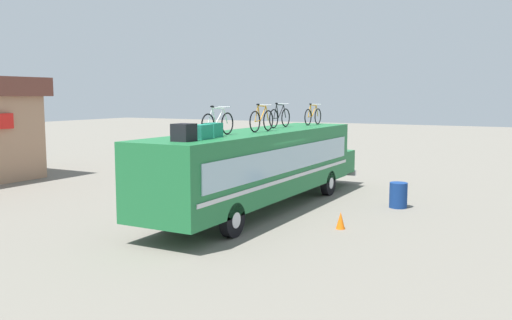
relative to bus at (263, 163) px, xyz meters
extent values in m
plane|color=slate|center=(-0.30, 0.00, -1.65)|extent=(120.00, 120.00, 0.00)
cube|color=#1E6B38|center=(-0.30, 0.00, 0.05)|extent=(11.59, 2.45, 2.23)
cube|color=#1E6B38|center=(6.17, 0.00, -0.57)|extent=(1.36, 2.25, 0.99)
cube|color=#99B7C6|center=(-0.30, -1.24, 0.25)|extent=(10.66, 0.04, 0.82)
cube|color=#99B7C6|center=(-0.30, 1.24, 0.25)|extent=(10.66, 0.04, 0.82)
cube|color=silver|center=(-0.30, -1.24, -0.39)|extent=(11.12, 0.03, 0.12)
cube|color=silver|center=(-0.30, 1.24, -0.39)|extent=(11.12, 0.03, 0.12)
cube|color=silver|center=(6.91, 0.00, -1.14)|extent=(0.16, 2.32, 0.24)
cylinder|color=black|center=(3.64, -1.08, -1.14)|extent=(1.01, 0.28, 1.01)
cylinder|color=silver|center=(3.64, -1.08, -1.14)|extent=(0.46, 0.30, 0.46)
cylinder|color=black|center=(3.64, 1.08, -1.14)|extent=(1.01, 0.28, 1.01)
cylinder|color=silver|center=(3.64, 1.08, -1.14)|extent=(0.46, 0.30, 0.46)
cylinder|color=black|center=(-3.89, -1.08, -1.14)|extent=(1.01, 0.28, 1.01)
cylinder|color=silver|center=(-3.89, -1.08, -1.14)|extent=(0.46, 0.30, 0.46)
cylinder|color=black|center=(-3.89, 1.08, -1.14)|extent=(1.01, 0.28, 1.01)
cylinder|color=silver|center=(-3.89, 1.08, -1.14)|extent=(0.46, 0.30, 0.46)
cube|color=black|center=(-5.06, -0.30, 1.40)|extent=(0.53, 0.52, 0.47)
cube|color=#1E7F66|center=(-4.26, -0.31, 1.37)|extent=(0.59, 0.41, 0.41)
cube|color=#1E7F66|center=(-3.49, -0.19, 1.37)|extent=(0.50, 0.42, 0.42)
torus|color=black|center=(-3.44, 0.01, 1.51)|extent=(0.70, 0.04, 0.70)
torus|color=black|center=(-2.34, 0.01, 1.51)|extent=(0.70, 0.04, 0.70)
cylinder|color=white|center=(-3.11, 0.01, 1.78)|extent=(0.21, 0.04, 0.50)
cylinder|color=white|center=(-2.78, 0.01, 1.76)|extent=(0.51, 0.04, 0.48)
cylinder|color=white|center=(-2.87, 0.01, 2.00)|extent=(0.66, 0.04, 0.07)
cylinder|color=white|center=(-3.23, 0.01, 1.52)|extent=(0.42, 0.03, 0.05)
cylinder|color=white|center=(-3.32, 0.01, 1.77)|extent=(0.27, 0.03, 0.52)
cylinder|color=white|center=(-2.44, 0.01, 1.75)|extent=(0.23, 0.03, 0.49)
cylinder|color=silver|center=(-2.54, 0.01, 2.04)|extent=(0.03, 0.44, 0.03)
ellipsoid|color=black|center=(-3.20, 0.01, 2.06)|extent=(0.20, 0.08, 0.06)
torus|color=black|center=(-1.07, -0.28, 1.52)|extent=(0.72, 0.04, 0.72)
torus|color=black|center=(-0.11, -0.28, 1.52)|extent=(0.72, 0.04, 0.72)
cylinder|color=orange|center=(-0.78, -0.28, 1.80)|extent=(0.19, 0.04, 0.51)
cylinder|color=orange|center=(-0.49, -0.28, 1.78)|extent=(0.45, 0.04, 0.49)
cylinder|color=orange|center=(-0.57, -0.28, 2.03)|extent=(0.58, 0.04, 0.07)
cylinder|color=orange|center=(-0.89, -0.28, 1.53)|extent=(0.37, 0.03, 0.05)
cylinder|color=orange|center=(-0.96, -0.28, 1.79)|extent=(0.24, 0.03, 0.53)
cylinder|color=orange|center=(-0.19, -0.28, 1.77)|extent=(0.20, 0.03, 0.50)
cylinder|color=silver|center=(-0.28, -0.28, 2.06)|extent=(0.03, 0.44, 0.03)
ellipsoid|color=black|center=(-0.86, -0.28, 2.09)|extent=(0.20, 0.08, 0.06)
torus|color=black|center=(1.33, 0.24, 1.53)|extent=(0.72, 0.04, 0.72)
torus|color=black|center=(2.37, 0.24, 1.53)|extent=(0.72, 0.04, 0.72)
cylinder|color=black|center=(1.64, 0.24, 1.80)|extent=(0.20, 0.04, 0.52)
cylinder|color=black|center=(1.96, 0.24, 1.78)|extent=(0.48, 0.04, 0.50)
cylinder|color=black|center=(1.87, 0.24, 2.03)|extent=(0.62, 0.04, 0.07)
cylinder|color=black|center=(1.53, 0.24, 1.54)|extent=(0.39, 0.03, 0.05)
cylinder|color=black|center=(1.45, 0.24, 1.79)|extent=(0.25, 0.03, 0.54)
cylinder|color=black|center=(2.28, 0.24, 1.77)|extent=(0.22, 0.03, 0.50)
cylinder|color=silver|center=(2.18, 0.24, 2.07)|extent=(0.03, 0.44, 0.03)
ellipsoid|color=black|center=(1.56, 0.24, 2.09)|extent=(0.20, 0.08, 0.06)
torus|color=black|center=(3.71, -0.14, 1.50)|extent=(0.68, 0.04, 0.68)
torus|color=black|center=(4.77, -0.14, 1.50)|extent=(0.68, 0.04, 0.68)
cylinder|color=orange|center=(4.02, -0.14, 1.76)|extent=(0.20, 0.04, 0.48)
cylinder|color=orange|center=(4.34, -0.14, 1.74)|extent=(0.49, 0.04, 0.47)
cylinder|color=orange|center=(4.26, -0.14, 1.98)|extent=(0.64, 0.04, 0.07)
cylinder|color=orange|center=(3.91, -0.14, 1.51)|extent=(0.40, 0.03, 0.05)
cylinder|color=orange|center=(3.82, -0.14, 1.75)|extent=(0.26, 0.03, 0.50)
cylinder|color=orange|center=(4.67, -0.14, 1.73)|extent=(0.22, 0.03, 0.47)
cylinder|color=silver|center=(4.58, -0.14, 2.01)|extent=(0.03, 0.44, 0.03)
ellipsoid|color=black|center=(3.94, -0.14, 2.04)|extent=(0.20, 0.08, 0.06)
cylinder|color=navy|center=(2.53, -4.21, -1.19)|extent=(0.63, 0.63, 0.92)
cone|color=orange|center=(-1.48, -3.47, -1.38)|extent=(0.28, 0.28, 0.52)
camera|label=1|loc=(-16.91, -8.97, 2.39)|focal=38.22mm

